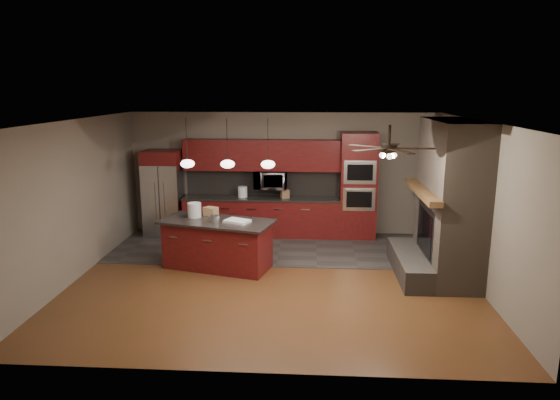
# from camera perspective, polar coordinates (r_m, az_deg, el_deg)

# --- Properties ---
(ground) EXTENTS (7.00, 7.00, 0.00)m
(ground) POSITION_cam_1_polar(r_m,az_deg,el_deg) (9.00, -0.73, -9.04)
(ground) COLOR #5C311B
(ground) RESTS_ON ground
(ceiling) EXTENTS (7.00, 6.00, 0.02)m
(ceiling) POSITION_cam_1_polar(r_m,az_deg,el_deg) (8.38, -0.79, 9.04)
(ceiling) COLOR white
(ceiling) RESTS_ON back_wall
(back_wall) EXTENTS (7.00, 0.02, 2.80)m
(back_wall) POSITION_cam_1_polar(r_m,az_deg,el_deg) (11.52, 0.36, 3.03)
(back_wall) COLOR slate
(back_wall) RESTS_ON ground
(right_wall) EXTENTS (0.02, 6.00, 2.80)m
(right_wall) POSITION_cam_1_polar(r_m,az_deg,el_deg) (9.03, 21.99, -0.61)
(right_wall) COLOR slate
(right_wall) RESTS_ON ground
(left_wall) EXTENTS (0.02, 6.00, 2.80)m
(left_wall) POSITION_cam_1_polar(r_m,az_deg,el_deg) (9.50, -22.30, -0.01)
(left_wall) COLOR slate
(left_wall) RESTS_ON ground
(slate_tile_patch) EXTENTS (7.00, 2.40, 0.01)m
(slate_tile_patch) POSITION_cam_1_polar(r_m,az_deg,el_deg) (10.69, -0.01, -5.45)
(slate_tile_patch) COLOR #373331
(slate_tile_patch) RESTS_ON ground
(fireplace_column) EXTENTS (1.30, 2.10, 2.80)m
(fireplace_column) POSITION_cam_1_polar(r_m,az_deg,el_deg) (9.29, 18.47, -0.63)
(fireplace_column) COLOR brown
(fireplace_column) RESTS_ON ground
(back_cabinetry) EXTENTS (3.59, 0.64, 2.20)m
(back_cabinetry) POSITION_cam_1_polar(r_m,az_deg,el_deg) (11.40, -2.10, 0.33)
(back_cabinetry) COLOR maroon
(back_cabinetry) RESTS_ON ground
(oven_tower) EXTENTS (0.80, 0.63, 2.38)m
(oven_tower) POSITION_cam_1_polar(r_m,az_deg,el_deg) (11.29, 8.92, 1.60)
(oven_tower) COLOR maroon
(oven_tower) RESTS_ON ground
(microwave) EXTENTS (0.73, 0.41, 0.50)m
(microwave) POSITION_cam_1_polar(r_m,az_deg,el_deg) (11.31, -1.10, 2.33)
(microwave) COLOR silver
(microwave) RESTS_ON back_cabinetry
(refrigerator) EXTENTS (0.83, 0.75, 1.96)m
(refrigerator) POSITION_cam_1_polar(r_m,az_deg,el_deg) (11.69, -13.14, 0.75)
(refrigerator) COLOR silver
(refrigerator) RESTS_ON ground
(kitchen_island) EXTENTS (2.26, 1.45, 0.92)m
(kitchen_island) POSITION_cam_1_polar(r_m,az_deg,el_deg) (9.49, -7.15, -4.99)
(kitchen_island) COLOR maroon
(kitchen_island) RESTS_ON ground
(white_bucket) EXTENTS (0.32, 0.32, 0.28)m
(white_bucket) POSITION_cam_1_polar(r_m,az_deg,el_deg) (9.64, -9.76, -1.14)
(white_bucket) COLOR silver
(white_bucket) RESTS_ON kitchen_island
(paint_can) EXTENTS (0.20, 0.20, 0.12)m
(paint_can) POSITION_cam_1_polar(r_m,az_deg,el_deg) (9.26, -7.46, -2.14)
(paint_can) COLOR #AFAFB4
(paint_can) RESTS_ON kitchen_island
(paint_tray) EXTENTS (0.53, 0.47, 0.04)m
(paint_tray) POSITION_cam_1_polar(r_m,az_deg,el_deg) (9.20, -4.90, -2.41)
(paint_tray) COLOR white
(paint_tray) RESTS_ON kitchen_island
(cardboard_box) EXTENTS (0.31, 0.27, 0.16)m
(cardboard_box) POSITION_cam_1_polar(r_m,az_deg,el_deg) (9.74, -7.92, -1.29)
(cardboard_box) COLOR #99754F
(cardboard_box) RESTS_ON kitchen_island
(counter_bucket) EXTENTS (0.23, 0.23, 0.24)m
(counter_bucket) POSITION_cam_1_polar(r_m,az_deg,el_deg) (11.38, -4.29, 0.93)
(counter_bucket) COLOR white
(counter_bucket) RESTS_ON back_cabinetry
(counter_box) EXTENTS (0.22, 0.19, 0.20)m
(counter_box) POSITION_cam_1_polar(r_m,az_deg,el_deg) (11.25, 0.56, 0.71)
(counter_box) COLOR #8C6448
(counter_box) RESTS_ON back_cabinetry
(pendant_left) EXTENTS (0.26, 0.26, 0.92)m
(pendant_left) POSITION_cam_1_polar(r_m,az_deg,el_deg) (9.42, -10.53, 4.13)
(pendant_left) COLOR black
(pendant_left) RESTS_ON ceiling
(pendant_center) EXTENTS (0.26, 0.26, 0.92)m
(pendant_center) POSITION_cam_1_polar(r_m,az_deg,el_deg) (9.27, -6.01, 4.13)
(pendant_center) COLOR black
(pendant_center) RESTS_ON ceiling
(pendant_right) EXTENTS (0.26, 0.26, 0.92)m
(pendant_right) POSITION_cam_1_polar(r_m,az_deg,el_deg) (9.17, -1.38, 4.11)
(pendant_right) COLOR black
(pendant_right) RESTS_ON ceiling
(ceiling_fan) EXTENTS (1.27, 1.33, 0.41)m
(ceiling_fan) POSITION_cam_1_polar(r_m,az_deg,el_deg) (7.68, 12.35, 5.85)
(ceiling_fan) COLOR black
(ceiling_fan) RESTS_ON ceiling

